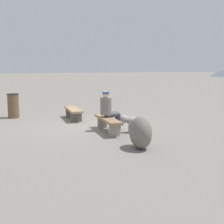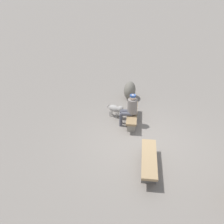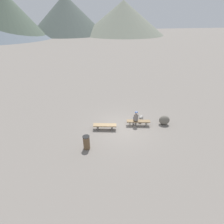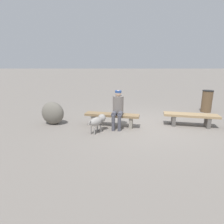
{
  "view_description": "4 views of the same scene",
  "coord_description": "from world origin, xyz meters",
  "px_view_note": "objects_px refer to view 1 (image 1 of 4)",
  "views": [
    {
      "loc": [
        9.21,
        -4.37,
        1.96
      ],
      "look_at": [
        1.38,
        0.17,
        0.63
      ],
      "focal_mm": 48.11,
      "sensor_mm": 36.0,
      "label": 1
    },
    {
      "loc": [
        -7.01,
        1.72,
        5.01
      ],
      "look_at": [
        1.03,
        0.87,
        0.6
      ],
      "focal_mm": 40.98,
      "sensor_mm": 36.0,
      "label": 2
    },
    {
      "loc": [
        -3.05,
        -10.94,
        7.72
      ],
      "look_at": [
        -0.54,
        1.61,
        0.59
      ],
      "focal_mm": 28.01,
      "sensor_mm": 36.0,
      "label": 3
    },
    {
      "loc": [
        1.28,
        5.93,
        2.03
      ],
      "look_at": [
        1.27,
        -0.15,
        0.44
      ],
      "focal_mm": 28.87,
      "sensor_mm": 36.0,
      "label": 4
    }
  ],
  "objects_px": {
    "bench_right": "(108,121)",
    "boulder": "(140,133)",
    "bench_left": "(73,111)",
    "seated_person": "(108,108)",
    "trash_bin": "(13,106)",
    "dog": "(131,121)"
  },
  "relations": [
    {
      "from": "trash_bin",
      "to": "boulder",
      "type": "distance_m",
      "value": 6.5
    },
    {
      "from": "bench_right",
      "to": "boulder",
      "type": "relative_size",
      "value": 2.27
    },
    {
      "from": "seated_person",
      "to": "boulder",
      "type": "relative_size",
      "value": 1.51
    },
    {
      "from": "dog",
      "to": "trash_bin",
      "type": "bearing_deg",
      "value": -23.28
    },
    {
      "from": "bench_right",
      "to": "seated_person",
      "type": "distance_m",
      "value": 0.45
    },
    {
      "from": "seated_person",
      "to": "dog",
      "type": "distance_m",
      "value": 0.85
    },
    {
      "from": "bench_right",
      "to": "bench_left",
      "type": "bearing_deg",
      "value": -167.02
    },
    {
      "from": "dog",
      "to": "boulder",
      "type": "bearing_deg",
      "value": 101.89
    },
    {
      "from": "seated_person",
      "to": "dog",
      "type": "relative_size",
      "value": 2.03
    },
    {
      "from": "dog",
      "to": "trash_bin",
      "type": "distance_m",
      "value": 5.27
    },
    {
      "from": "bench_right",
      "to": "dog",
      "type": "xyz_separation_m",
      "value": [
        0.44,
        0.57,
        0.03
      ]
    },
    {
      "from": "bench_left",
      "to": "seated_person",
      "type": "relative_size",
      "value": 1.47
    },
    {
      "from": "dog",
      "to": "boulder",
      "type": "relative_size",
      "value": 0.74
    },
    {
      "from": "bench_left",
      "to": "trash_bin",
      "type": "distance_m",
      "value": 2.45
    },
    {
      "from": "dog",
      "to": "bench_right",
      "type": "bearing_deg",
      "value": 0.51
    },
    {
      "from": "bench_left",
      "to": "dog",
      "type": "xyz_separation_m",
      "value": [
        3.12,
        0.58,
        0.06
      ]
    },
    {
      "from": "bench_left",
      "to": "trash_bin",
      "type": "xyz_separation_m",
      "value": [
        -1.52,
        -1.92,
        0.18
      ]
    },
    {
      "from": "bench_right",
      "to": "seated_person",
      "type": "xyz_separation_m",
      "value": [
        -0.19,
        0.13,
        0.38
      ]
    },
    {
      "from": "bench_left",
      "to": "dog",
      "type": "height_order",
      "value": "dog"
    },
    {
      "from": "bench_right",
      "to": "trash_bin",
      "type": "xyz_separation_m",
      "value": [
        -4.2,
        -1.94,
        0.15
      ]
    },
    {
      "from": "bench_left",
      "to": "seated_person",
      "type": "bearing_deg",
      "value": 15.91
    },
    {
      "from": "seated_person",
      "to": "bench_left",
      "type": "bearing_deg",
      "value": -167.15
    }
  ]
}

